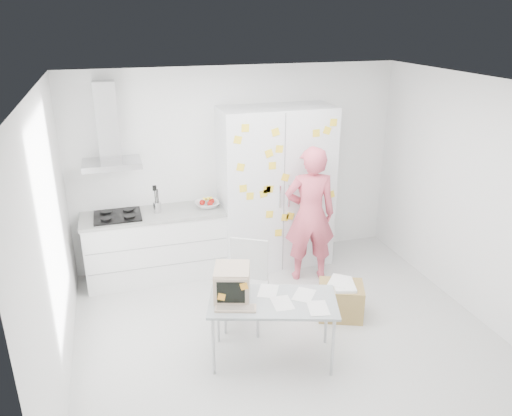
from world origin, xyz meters
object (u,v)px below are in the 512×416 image
object	(u,v)px
chair	(247,279)
person	(310,215)
cardboard_box	(341,300)
desk	(247,291)

from	to	relation	value
chair	person	bearing A→B (deg)	65.43
person	cardboard_box	size ratio (longest dim) A/B	2.94
chair	cardboard_box	size ratio (longest dim) A/B	1.61
person	desk	world-z (taller)	person
person	cardboard_box	bearing A→B (deg)	102.81
person	chair	bearing A→B (deg)	48.12
chair	cardboard_box	xyz separation A→B (m)	(1.08, -0.19, -0.35)
chair	cardboard_box	world-z (taller)	chair
desk	chair	bearing A→B (deg)	92.17
chair	cardboard_box	bearing A→B (deg)	19.37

